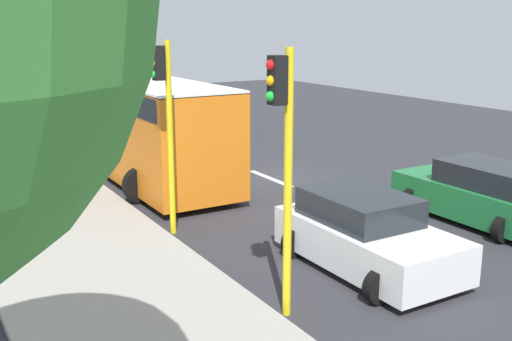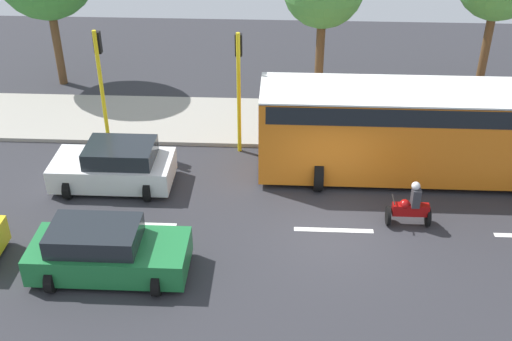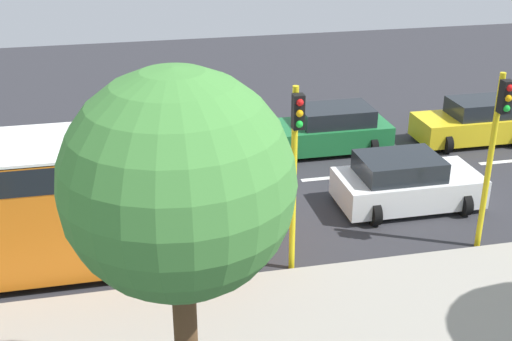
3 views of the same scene
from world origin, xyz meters
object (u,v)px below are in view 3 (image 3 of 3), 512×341
(traffic_light_midblock, at_px, (295,156))
(city_bus, at_px, (9,199))
(car_green, at_px, (327,130))
(street_tree_north, at_px, (178,186))
(car_white, at_px, (406,183))
(motorcycle, at_px, (59,189))
(car_yellow_cab, at_px, (474,122))
(traffic_light_corner, at_px, (496,139))

(traffic_light_midblock, bearing_deg, city_bus, -102.87)
(traffic_light_midblock, bearing_deg, car_green, 156.17)
(street_tree_north, bearing_deg, car_white, 136.58)
(motorcycle, xyz_separation_m, street_tree_north, (9.21, 2.47, 4.06))
(motorcycle, relative_size, street_tree_north, 0.24)
(traffic_light_midblock, relative_size, street_tree_north, 0.71)
(car_green, distance_m, city_bus, 11.04)
(motorcycle, bearing_deg, car_yellow_cab, 99.53)
(city_bus, xyz_separation_m, traffic_light_midblock, (1.44, 6.31, 1.08))
(car_green, height_order, traffic_light_corner, traffic_light_corner)
(car_white, relative_size, traffic_light_midblock, 0.88)
(car_yellow_cab, height_order, car_white, same)
(traffic_light_corner, relative_size, traffic_light_midblock, 1.00)
(car_white, bearing_deg, traffic_light_corner, 18.76)
(car_yellow_cab, bearing_deg, car_white, -46.67)
(car_yellow_cab, bearing_deg, traffic_light_corner, -27.49)
(car_white, height_order, traffic_light_corner, traffic_light_corner)
(city_bus, relative_size, traffic_light_midblock, 2.44)
(motorcycle, height_order, traffic_light_midblock, traffic_light_midblock)
(city_bus, height_order, street_tree_north, street_tree_north)
(traffic_light_midblock, bearing_deg, motorcycle, -128.81)
(traffic_light_corner, bearing_deg, city_bus, -97.36)
(car_white, height_order, traffic_light_midblock, traffic_light_midblock)
(traffic_light_corner, height_order, street_tree_north, street_tree_north)
(city_bus, height_order, traffic_light_corner, traffic_light_corner)
(car_green, bearing_deg, traffic_light_corner, 13.73)
(traffic_light_corner, bearing_deg, car_green, -166.27)
(traffic_light_midblock, xyz_separation_m, street_tree_north, (4.79, -3.02, 1.77))
(car_yellow_cab, bearing_deg, street_tree_north, -44.63)
(car_yellow_cab, xyz_separation_m, car_white, (4.14, -4.39, 0.00))
(car_yellow_cab, relative_size, motorcycle, 2.58)
(city_bus, xyz_separation_m, traffic_light_corner, (1.44, 11.16, 1.08))
(car_green, xyz_separation_m, street_tree_north, (11.86, -6.15, 3.99))
(motorcycle, xyz_separation_m, traffic_light_corner, (4.42, 10.34, 2.29))
(traffic_light_corner, xyz_separation_m, street_tree_north, (4.79, -7.87, 1.77))
(car_yellow_cab, relative_size, street_tree_north, 0.62)
(car_yellow_cab, bearing_deg, traffic_light_midblock, -51.11)
(city_bus, bearing_deg, traffic_light_midblock, 77.13)
(motorcycle, bearing_deg, street_tree_north, 15.01)
(car_green, distance_m, traffic_light_midblock, 8.04)
(car_white, bearing_deg, street_tree_north, -43.42)
(motorcycle, relative_size, traffic_light_corner, 0.34)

